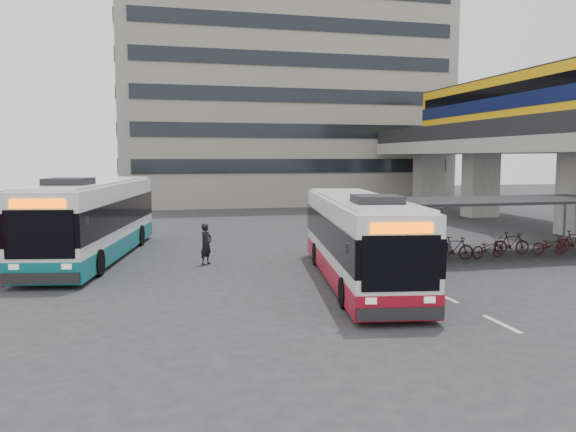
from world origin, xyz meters
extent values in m
plane|color=#28282B|center=(0.00, 0.00, 0.00)|extent=(120.00, 120.00, 0.00)
cube|color=gray|center=(17.00, 18.00, 2.30)|extent=(2.20, 1.60, 4.60)
cube|color=gray|center=(17.00, 26.00, 2.30)|extent=(2.20, 1.60, 4.60)
cube|color=gray|center=(17.00, 12.00, 5.05)|extent=(8.00, 32.00, 0.90)
cube|color=black|center=(13.25, 12.00, 6.05)|extent=(0.35, 32.00, 1.10)
cube|color=#EBAD0D|center=(17.00, 14.48, 7.60)|extent=(2.90, 20.00, 3.90)
cube|color=#0A123C|center=(17.00, 14.48, 7.80)|extent=(2.98, 20.02, 0.90)
cube|color=black|center=(17.00, 14.48, 8.60)|extent=(2.96, 19.20, 0.70)
cube|color=black|center=(17.00, 14.48, 9.55)|extent=(2.70, 19.60, 0.25)
cylinder|color=#595B60|center=(3.70, 4.80, 1.20)|extent=(0.12, 0.12, 2.40)
cylinder|color=#595B60|center=(13.30, 4.80, 1.20)|extent=(0.12, 0.12, 2.40)
cylinder|color=#595B60|center=(3.70, 1.20, 1.20)|extent=(0.12, 0.12, 2.40)
cube|color=black|center=(8.50, 3.00, 2.48)|extent=(10.00, 4.00, 0.12)
imported|color=black|center=(4.50, 3.00, 0.45)|extent=(1.71, 0.60, 0.90)
imported|color=black|center=(6.10, 3.00, 0.50)|extent=(1.66, 0.47, 1.00)
imported|color=black|center=(7.70, 3.00, 0.45)|extent=(1.72, 0.60, 0.90)
imported|color=black|center=(9.30, 3.00, 0.50)|extent=(1.66, 0.47, 1.00)
imported|color=#350C0F|center=(10.90, 3.00, 0.45)|extent=(1.71, 0.60, 0.90)
cube|color=gray|center=(6.00, 36.00, 12.50)|extent=(30.00, 15.00, 25.00)
cube|color=beige|center=(2.50, -6.00, 0.01)|extent=(0.15, 1.60, 0.01)
cube|color=beige|center=(2.50, -3.00, 0.01)|extent=(0.15, 1.60, 0.01)
cube|color=beige|center=(2.50, 0.00, 0.01)|extent=(0.15, 1.60, 0.01)
cube|color=white|center=(0.64, -0.30, 1.65)|extent=(4.00, 11.06, 2.48)
cube|color=maroon|center=(0.64, -0.30, 0.50)|extent=(4.05, 11.10, 0.68)
cube|color=black|center=(0.64, -0.30, 1.76)|extent=(4.06, 11.08, 1.04)
cube|color=#F25B00|center=(-0.22, -5.64, 2.57)|extent=(1.60, 0.34, 0.27)
cube|color=black|center=(0.21, -2.97, 3.09)|extent=(1.59, 1.65, 0.25)
cylinder|color=black|center=(-0.97, -3.55, 0.45)|extent=(0.41, 0.93, 0.90)
cylinder|color=black|center=(2.18, 2.52, 0.45)|extent=(0.41, 0.93, 0.90)
cube|color=white|center=(-8.80, 6.70, 1.83)|extent=(4.75, 12.31, 2.76)
cube|color=#0B646A|center=(-8.80, 6.70, 0.55)|extent=(4.79, 12.35, 0.75)
cube|color=black|center=(-8.80, 6.70, 1.96)|extent=(4.81, 12.34, 1.15)
cube|color=#F25B00|center=(-9.91, 0.79, 2.86)|extent=(1.77, 0.41, 0.30)
cube|color=black|center=(-9.35, 3.74, 3.43)|extent=(1.81, 1.86, 0.28)
cylinder|color=black|center=(-10.69, 3.14, 0.50)|extent=(0.48, 1.04, 1.00)
cylinder|color=black|center=(-6.99, 9.79, 0.50)|extent=(0.48, 1.04, 1.00)
imported|color=black|center=(-4.25, 4.05, 0.84)|extent=(0.71, 0.72, 1.67)
camera|label=1|loc=(-6.27, -18.58, 4.35)|focal=35.00mm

